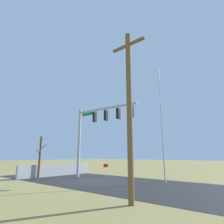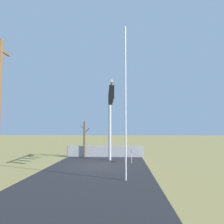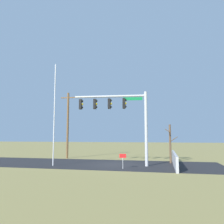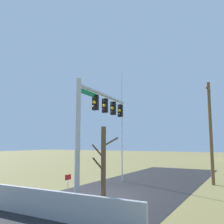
{
  "view_description": "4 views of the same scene",
  "coord_description": "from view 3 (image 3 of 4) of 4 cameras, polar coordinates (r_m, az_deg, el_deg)",
  "views": [
    {
      "loc": [
        -11.68,
        11.82,
        2.01
      ],
      "look_at": [
        -1.19,
        -0.64,
        5.81
      ],
      "focal_mm": 30.19,
      "sensor_mm": 36.0,
      "label": 1
    },
    {
      "loc": [
        -18.56,
        -2.13,
        3.1
      ],
      "look_at": [
        -0.03,
        -1.09,
        4.47
      ],
      "focal_mm": 35.5,
      "sensor_mm": 36.0,
      "label": 2
    },
    {
      "loc": [
        4.71,
        -21.53,
        2.67
      ],
      "look_at": [
        -0.04,
        -0.4,
        4.97
      ],
      "focal_mm": 36.58,
      "sensor_mm": 36.0,
      "label": 3
    },
    {
      "loc": [
        13.73,
        7.24,
        3.18
      ],
      "look_at": [
        -0.86,
        -0.83,
        5.33
      ],
      "focal_mm": 38.87,
      "sensor_mm": 36.0,
      "label": 4
    }
  ],
  "objects": [
    {
      "name": "retaining_fence",
      "position": [
        21.62,
        15.37,
        -11.38
      ],
      "size": [
        0.2,
        8.31,
        1.18
      ],
      "primitive_type": "cube",
      "color": "#A8A8AD",
      "rests_on": "ground_plane"
    },
    {
      "name": "road_surface",
      "position": [
        23.37,
        -9.54,
        -12.54
      ],
      "size": [
        28.0,
        8.0,
        0.01
      ],
      "primitive_type": "cube",
      "color": "#232326",
      "rests_on": "ground_plane"
    },
    {
      "name": "ground_plane",
      "position": [
        22.2,
        0.32,
        -12.98
      ],
      "size": [
        160.0,
        160.0,
        0.0
      ],
      "primitive_type": "plane",
      "color": "olive"
    },
    {
      "name": "utility_pole",
      "position": [
        28.78,
        -11.01,
        -2.91
      ],
      "size": [
        1.9,
        0.26,
        8.08
      ],
      "color": "brown",
      "rests_on": "ground_plane"
    },
    {
      "name": "open_sign",
      "position": [
        19.16,
        2.72,
        -11.35
      ],
      "size": [
        0.56,
        0.04,
        1.22
      ],
      "color": "silver",
      "rests_on": "ground_plane"
    },
    {
      "name": "sidewalk_corner",
      "position": [
        21.02,
        11.47,
        -13.24
      ],
      "size": [
        6.0,
        6.0,
        0.01
      ],
      "primitive_type": "cube",
      "color": "#B7B5AD",
      "rests_on": "ground_plane"
    },
    {
      "name": "flagpole",
      "position": [
        21.78,
        -14.22,
        -0.47
      ],
      "size": [
        0.1,
        0.1,
        9.45
      ],
      "primitive_type": "cylinder",
      "color": "silver",
      "rests_on": "ground_plane"
    },
    {
      "name": "bare_tree",
      "position": [
        23.76,
        14.35,
        -7.54
      ],
      "size": [
        1.27,
        1.02,
        3.85
      ],
      "color": "brown",
      "rests_on": "ground_plane"
    },
    {
      "name": "signal_mast",
      "position": [
        21.09,
        2.55,
        -0.05
      ],
      "size": [
        6.79,
        0.87,
        6.75
      ],
      "color": "#B2B5BA",
      "rests_on": "ground_plane"
    }
  ]
}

